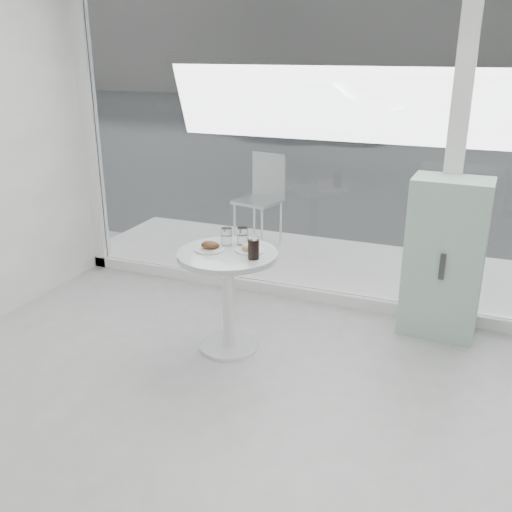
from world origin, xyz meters
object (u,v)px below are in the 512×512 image
at_px(main_table, 228,281).
at_px(car_white, 326,104).
at_px(water_tumbler_a, 227,238).
at_px(plate_fritter, 210,247).
at_px(mint_cabinet, 444,258).
at_px(plate_donut, 250,248).
at_px(water_tumbler_b, 243,237).
at_px(patio_chair, 262,193).
at_px(cola_glass, 254,249).

relative_size(main_table, car_white, 0.18).
bearing_deg(water_tumbler_a, plate_fritter, -112.43).
xyz_separation_m(mint_cabinet, plate_donut, (-1.28, -0.80, 0.17)).
height_order(plate_fritter, plate_donut, plate_fritter).
height_order(mint_cabinet, water_tumbler_b, mint_cabinet).
bearing_deg(plate_donut, car_white, 102.75).
distance_m(patio_chair, plate_donut, 2.32).
xyz_separation_m(plate_fritter, water_tumbler_a, (0.06, 0.15, 0.03)).
distance_m(water_tumbler_a, cola_glass, 0.35).
relative_size(main_table, cola_glass, 5.06).
bearing_deg(plate_donut, water_tumbler_a, 165.17).
height_order(car_white, water_tumbler_a, car_white).
xyz_separation_m(car_white, plate_donut, (2.57, -11.35, 0.05)).
bearing_deg(plate_donut, mint_cabinet, 31.98).
height_order(plate_fritter, cola_glass, cola_glass).
height_order(plate_fritter, water_tumbler_b, water_tumbler_b).
distance_m(car_white, water_tumbler_a, 11.54).
relative_size(mint_cabinet, plate_donut, 5.81).
distance_m(mint_cabinet, car_white, 11.23).
height_order(mint_cabinet, cola_glass, mint_cabinet).
bearing_deg(patio_chair, plate_fritter, -64.11).
xyz_separation_m(patio_chair, cola_glass, (0.84, -2.32, 0.22)).
relative_size(main_table, plate_donut, 3.61).
relative_size(patio_chair, water_tumbler_a, 7.65).
bearing_deg(water_tumbler_a, cola_glass, -33.11).
relative_size(patio_chair, water_tumbler_b, 7.81).
bearing_deg(cola_glass, plate_donut, 120.74).
height_order(main_table, car_white, car_white).
relative_size(mint_cabinet, water_tumbler_a, 9.47).
distance_m(plate_donut, water_tumbler_b, 0.16).
height_order(main_table, plate_donut, plate_donut).
xyz_separation_m(water_tumbler_a, cola_glass, (0.29, -0.19, 0.02)).
height_order(patio_chair, plate_fritter, patio_chair).
distance_m(car_white, water_tumbler_b, 11.50).
height_order(mint_cabinet, car_white, car_white).
bearing_deg(plate_fritter, main_table, 5.47).
relative_size(mint_cabinet, car_white, 0.29).
bearing_deg(mint_cabinet, water_tumbler_b, -151.44).
bearing_deg(patio_chair, plate_donut, -57.03).
bearing_deg(main_table, plate_fritter, -174.53).
relative_size(water_tumbler_b, cola_glass, 0.84).
bearing_deg(plate_fritter, mint_cabinet, 29.89).
bearing_deg(plate_donut, main_table, -150.64).
bearing_deg(cola_glass, water_tumbler_a, 146.89).
xyz_separation_m(plate_fritter, plate_donut, (0.27, 0.09, -0.01)).
distance_m(main_table, car_white, 11.69).
bearing_deg(cola_glass, car_white, 102.98).
bearing_deg(patio_chair, water_tumbler_a, -61.73).
height_order(patio_chair, cola_glass, patio_chair).
relative_size(plate_donut, cola_glass, 1.40).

